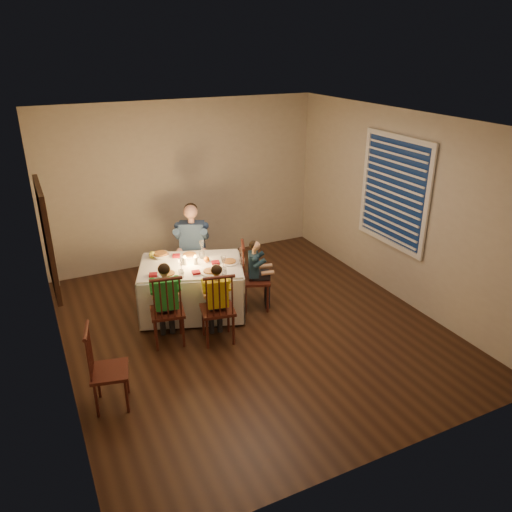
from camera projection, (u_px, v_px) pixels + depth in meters
name	position (u px, v px, depth m)	size (l,w,h in m)	color
ground	(251.00, 327.00, 6.45)	(5.00, 5.00, 0.00)	black
wall_left	(50.00, 267.00, 5.04)	(0.02, 5.00, 2.60)	#BFB5A3
wall_right	(399.00, 207.00, 6.84)	(0.02, 5.00, 2.60)	#BFB5A3
wall_back	(184.00, 183.00, 8.00)	(4.50, 0.02, 2.60)	#BFB5A3
ceiling	(250.00, 121.00, 5.42)	(5.00, 5.00, 0.00)	white
dining_table	(191.00, 278.00, 6.63)	(1.59, 1.37, 0.67)	white
chair_adult	(195.00, 286.00, 7.52)	(0.39, 0.37, 0.95)	#3E1810
chair_near_left	(170.00, 342.00, 6.13)	(0.39, 0.37, 0.95)	#3E1810
chair_near_right	(219.00, 340.00, 6.17)	(0.39, 0.37, 0.95)	#3E1810
chair_end	(256.00, 307.00, 6.93)	(0.39, 0.37, 0.95)	#3E1810
chair_extra	(114.00, 404.00, 5.07)	(0.38, 0.36, 0.92)	#3E1810
adult	(195.00, 286.00, 7.52)	(0.48, 0.44, 1.29)	navy
child_green	(170.00, 342.00, 6.13)	(0.35, 0.32, 1.07)	green
child_yellow	(219.00, 340.00, 6.17)	(0.33, 0.30, 1.03)	yellow
child_teal	(256.00, 307.00, 6.93)	(0.30, 0.28, 0.98)	#1A3141
setting_adult	(190.00, 256.00, 6.79)	(0.26, 0.26, 0.02)	white
setting_green	(168.00, 274.00, 6.24)	(0.26, 0.26, 0.02)	white
setting_yellow	(210.00, 272.00, 6.31)	(0.26, 0.26, 0.02)	white
setting_teal	(229.00, 262.00, 6.58)	(0.26, 0.26, 0.02)	white
candle_left	(185.00, 261.00, 6.52)	(0.06, 0.06, 0.10)	white
candle_right	(196.00, 261.00, 6.54)	(0.06, 0.06, 0.10)	white
squash	(152.00, 255.00, 6.73)	(0.09, 0.09, 0.09)	yellow
orange_fruit	(207.00, 259.00, 6.60)	(0.08, 0.08, 0.08)	orange
serving_bowl	(161.00, 255.00, 6.75)	(0.23, 0.23, 0.06)	white
wall_mirror	(47.00, 238.00, 5.22)	(0.06, 0.95, 1.15)	black
window_blinds	(393.00, 192.00, 6.82)	(0.07, 1.34, 1.54)	#0D1B36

